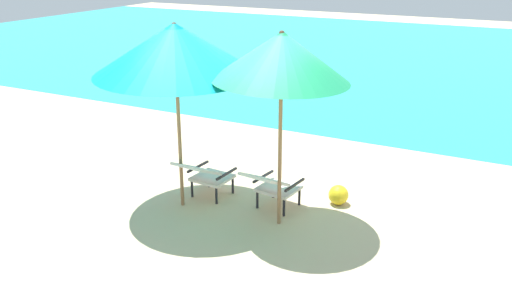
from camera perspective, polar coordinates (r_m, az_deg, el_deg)
name	(u,v)px	position (r m, az deg, el deg)	size (l,w,h in m)	color
ground_plane	(336,126)	(11.53, 8.27, 1.90)	(40.00, 40.00, 0.00)	#CCB78E
ocean_band	(419,58)	(19.28, 16.49, 8.51)	(40.00, 18.00, 0.01)	#28B2B7
lounge_chair_left	(205,174)	(7.98, -5.30, -3.09)	(0.60, 0.91, 0.68)	silver
lounge_chair_right	(272,184)	(7.60, 1.67, -4.21)	(0.64, 0.93, 0.68)	silver
beach_umbrella_left	(175,49)	(7.33, -8.36, 9.70)	(3.03, 3.04, 2.60)	olive
beach_umbrella_right	(281,57)	(6.71, 2.65, 9.02)	(2.21, 2.20, 2.58)	olive
beach_ball	(338,195)	(7.99, 8.52, -5.23)	(0.29, 0.29, 0.29)	yellow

